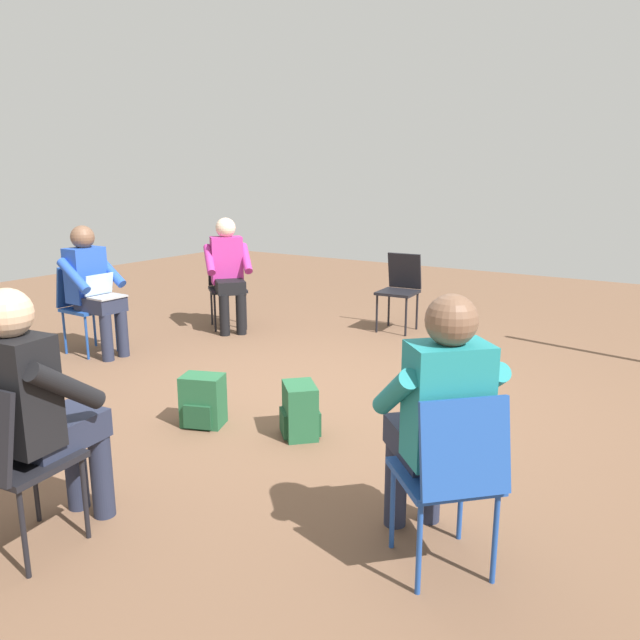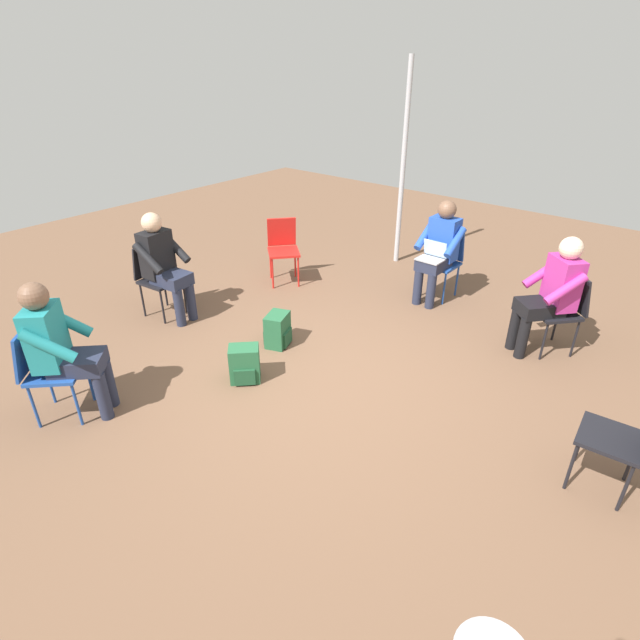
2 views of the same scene
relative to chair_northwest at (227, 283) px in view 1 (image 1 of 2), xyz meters
The scene contains 12 objects.
ground_plane 2.59m from the chair_northwest, 35.40° to the right, with size 14.22×14.22×0.00m, color brown.
chair_northwest is the anchor object (origin of this frame).
chair_north 1.96m from the chair_northwest, 27.78° to the left, with size 0.43×0.46×0.85m.
chair_south 4.45m from the chair_northwest, 61.13° to the right, with size 0.44×0.48×0.85m.
chair_southeast 4.85m from the chair_northwest, 37.59° to the right, with size 0.58×0.58×0.85m.
chair_west 1.63m from the chair_northwest, 106.33° to the right, with size 0.44×0.40×0.85m.
person_with_laptop 1.60m from the chair_northwest, 100.44° to the right, with size 0.52×0.49×1.24m.
person_in_teal 4.69m from the chair_northwest, 37.33° to the right, with size 0.63×0.63×1.24m.
person_in_magenta 0.26m from the chair_northwest, 41.32° to the right, with size 0.63×0.63×1.24m.
person_in_black 4.30m from the chair_northwest, 60.29° to the right, with size 0.53×0.55×1.24m.
backpack_near_laptop_user 2.94m from the chair_northwest, 52.13° to the right, with size 0.33×0.30×0.36m.
backpack_by_empty_chair 3.24m from the chair_northwest, 40.32° to the right, with size 0.34×0.34×0.36m.
Camera 1 is at (2.62, -3.81, 1.72)m, focal length 35.00 mm.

